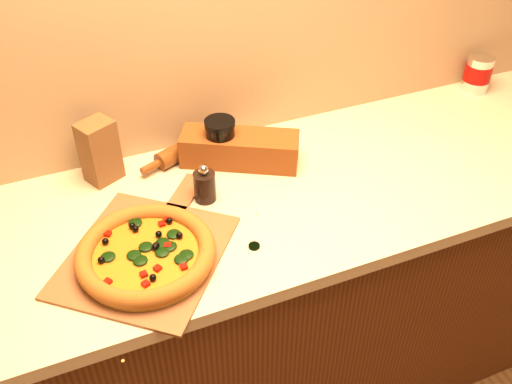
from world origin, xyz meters
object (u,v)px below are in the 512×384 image
Objects in this scene: pizza_peel at (148,251)px; coffee_canister at (478,73)px; pepper_grinder at (205,185)px; rolling_pin at (194,144)px; pizza at (146,254)px; dark_jar at (220,141)px.

coffee_canister is (1.29, 0.36, 0.06)m from pizza_peel.
pizza_peel is 0.25m from pepper_grinder.
rolling_pin reaches higher than pizza_peel.
coffee_canister is (1.30, 0.39, 0.04)m from pizza.
pepper_grinder is 1.11m from coffee_canister.
pepper_grinder is at bearing 75.79° from pizza_peel.
coffee_canister is 0.99m from dark_jar.
rolling_pin is 1.05m from coffee_canister.
rolling_pin is at bearing 179.03° from coffee_canister.
pepper_grinder is at bearing -168.89° from coffee_canister.
pepper_grinder is 0.31× the size of rolling_pin.
dark_jar is at bearing -176.22° from coffee_canister.
coffee_canister is (1.05, -0.02, 0.04)m from rolling_pin.
dark_jar is at bearing 56.01° from pepper_grinder.
pizza_peel is 4.23× the size of coffee_canister.
rolling_pin is (0.04, 0.23, -0.02)m from pepper_grinder.
pepper_grinder is at bearing 40.34° from pizza.
pizza is 0.27m from pepper_grinder.
rolling_pin is at bearing 96.98° from pizza_peel.
rolling_pin is at bearing 124.43° from dark_jar.
rolling_pin is (0.24, 0.38, 0.02)m from pizza_peel.
pepper_grinder reaches higher than pizza_peel.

